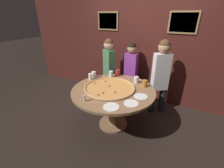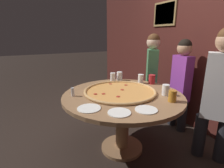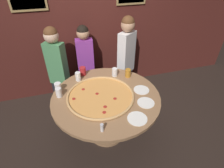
{
  "view_description": "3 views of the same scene",
  "coord_description": "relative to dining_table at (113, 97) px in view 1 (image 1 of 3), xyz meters",
  "views": [
    {
      "loc": [
        1.03,
        -2.0,
        1.87
      ],
      "look_at": [
        -0.07,
        0.09,
        0.79
      ],
      "focal_mm": 24.0,
      "sensor_mm": 36.0,
      "label": 1
    },
    {
      "loc": [
        1.68,
        -0.97,
        1.42
      ],
      "look_at": [
        -0.1,
        -0.09,
        0.85
      ],
      "focal_mm": 28.0,
      "sensor_mm": 36.0,
      "label": 2
    },
    {
      "loc": [
        -0.43,
        -1.7,
        2.18
      ],
      "look_at": [
        0.08,
        -0.0,
        0.91
      ],
      "focal_mm": 28.0,
      "sensor_mm": 36.0,
      "label": 3
    }
  ],
  "objects": [
    {
      "name": "drink_cup_far_left",
      "position": [
        -0.58,
        0.16,
        0.21
      ],
      "size": [
        0.07,
        0.07,
        0.12
      ],
      "primitive_type": "cylinder",
      "color": "white",
      "rests_on": "dining_table"
    },
    {
      "name": "condiment_shaker",
      "position": [
        -0.19,
        -0.54,
        0.2
      ],
      "size": [
        0.04,
        0.04,
        0.1
      ],
      "color": "silver",
      "rests_on": "dining_table"
    },
    {
      "name": "diner_side_right",
      "position": [
        -0.56,
        0.87,
        0.22
      ],
      "size": [
        0.37,
        0.3,
        1.43
      ],
      "rotation": [
        0.0,
        0.0,
        2.56
      ],
      "color": "#232328",
      "rests_on": "ground_plane"
    },
    {
      "name": "white_plate_far_back",
      "position": [
        0.43,
        -0.28,
        0.16
      ],
      "size": [
        0.21,
        0.21,
        0.01
      ],
      "primitive_type": "cylinder",
      "color": "white",
      "rests_on": "dining_table"
    },
    {
      "name": "ground_plane",
      "position": [
        0.0,
        0.0,
        -0.59
      ],
      "size": [
        24.0,
        24.0,
        0.0
      ],
      "primitive_type": "plane",
      "color": "black"
    },
    {
      "name": "back_wall",
      "position": [
        0.0,
        1.3,
        0.72
      ],
      "size": [
        6.4,
        0.08,
        2.6
      ],
      "color": "#4C1E19",
      "rests_on": "ground_plane"
    },
    {
      "name": "white_plate_left_side",
      "position": [
        0.49,
        -0.03,
        0.16
      ],
      "size": [
        0.21,
        0.21,
        0.01
      ],
      "primitive_type": "cylinder",
      "color": "white",
      "rests_on": "dining_table"
    },
    {
      "name": "diner_side_left",
      "position": [
        -0.09,
        1.03,
        0.18
      ],
      "size": [
        0.34,
        0.2,
        1.35
      ],
      "rotation": [
        0.0,
        0.0,
        3.06
      ],
      "color": "#232328",
      "rests_on": "ground_plane"
    },
    {
      "name": "diner_centre_back",
      "position": [
        0.6,
        0.84,
        0.26
      ],
      "size": [
        0.38,
        0.32,
        1.49
      ],
      "rotation": [
        0.0,
        0.0,
        -2.53
      ],
      "color": "#232328",
      "rests_on": "ground_plane"
    },
    {
      "name": "drink_cup_near_left",
      "position": [
        0.25,
        0.42,
        0.21
      ],
      "size": [
        0.08,
        0.08,
        0.12
      ],
      "primitive_type": "cylinder",
      "color": "white",
      "rests_on": "dining_table"
    },
    {
      "name": "drink_cup_by_shaker",
      "position": [
        -0.2,
        0.58,
        0.22
      ],
      "size": [
        0.09,
        0.09,
        0.13
      ],
      "primitive_type": "cylinder",
      "color": "#B22328",
      "rests_on": "dining_table"
    },
    {
      "name": "white_plate_near_front",
      "position": [
        0.23,
        -0.49,
        0.16
      ],
      "size": [
        0.22,
        0.22,
        0.01
      ],
      "primitive_type": "cylinder",
      "color": "white",
      "rests_on": "dining_table"
    },
    {
      "name": "dining_table",
      "position": [
        0.0,
        0.0,
        0.0
      ],
      "size": [
        1.4,
        1.4,
        0.74
      ],
      "color": "#936B47",
      "rests_on": "ground_plane"
    },
    {
      "name": "drink_cup_beside_pizza",
      "position": [
        0.43,
        0.34,
        0.21
      ],
      "size": [
        0.08,
        0.08,
        0.12
      ],
      "primitive_type": "cylinder",
      "color": "#BC7A23",
      "rests_on": "dining_table"
    },
    {
      "name": "drink_cup_far_right",
      "position": [
        -0.58,
        0.27,
        0.22
      ],
      "size": [
        0.08,
        0.08,
        0.13
      ],
      "primitive_type": "cylinder",
      "color": "white",
      "rests_on": "dining_table"
    },
    {
      "name": "giant_pizza",
      "position": [
        -0.07,
        -0.0,
        0.17
      ],
      "size": [
        0.87,
        0.87,
        0.03
      ],
      "color": "#E0994C",
      "rests_on": "dining_table"
    },
    {
      "name": "drink_cup_front_edge",
      "position": [
        -0.29,
        0.46,
        0.22
      ],
      "size": [
        0.08,
        0.08,
        0.13
      ],
      "primitive_type": "cylinder",
      "color": "white",
      "rests_on": "dining_table"
    }
  ]
}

